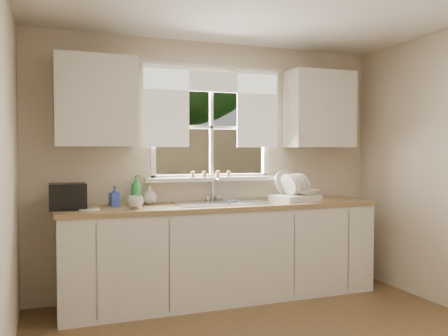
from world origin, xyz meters
name	(u,v)px	position (x,y,z in m)	size (l,w,h in m)	color
room_walls	(323,179)	(0.00, -0.07, 1.24)	(3.62, 4.02, 2.50)	beige
window	(212,144)	(0.00, 2.00, 1.49)	(1.38, 0.16, 1.06)	white
curtains	(213,99)	(0.00, 1.95, 1.93)	(1.50, 0.03, 0.81)	white
base_cabinets	(223,253)	(0.00, 1.68, 0.43)	(3.00, 0.62, 0.87)	silver
countertop	(223,206)	(0.00, 1.68, 0.89)	(3.04, 0.65, 0.04)	olive
upper_cabinet_left	(96,101)	(-1.15, 1.82, 1.85)	(0.70, 0.33, 0.80)	silver
upper_cabinet_right	(320,109)	(1.15, 1.82, 1.85)	(0.70, 0.33, 0.80)	silver
wall_outlet	(290,182)	(0.88, 1.99, 1.08)	(0.08, 0.01, 0.12)	beige
sill_jars	(211,174)	(-0.03, 1.94, 1.18)	(0.42, 0.04, 0.06)	brown
backyard	(145,62)	(0.58, 8.42, 3.46)	(20.00, 10.00, 6.13)	#335421
sink	(222,211)	(0.00, 1.71, 0.84)	(0.88, 0.52, 0.40)	#B7B7BC
dish_rack	(294,193)	(0.77, 1.68, 0.98)	(0.50, 0.42, 0.31)	white
bowl	(307,192)	(0.89, 1.64, 1.00)	(0.24, 0.24, 0.06)	silver
soap_bottle_a	(136,190)	(-0.80, 1.84, 1.05)	(0.11, 0.11, 0.28)	green
soap_bottle_b	(114,196)	(-1.00, 1.80, 1.00)	(0.08, 0.08, 0.18)	blue
soap_bottle_c	(149,195)	(-0.66, 1.88, 1.00)	(0.14, 0.14, 0.18)	beige
saucer	(89,209)	(-1.23, 1.63, 0.92)	(0.18, 0.18, 0.01)	white
cup	(135,202)	(-0.85, 1.58, 0.96)	(0.14, 0.14, 0.11)	beige
black_appliance	(68,196)	(-1.40, 1.73, 1.02)	(0.30, 0.26, 0.22)	black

